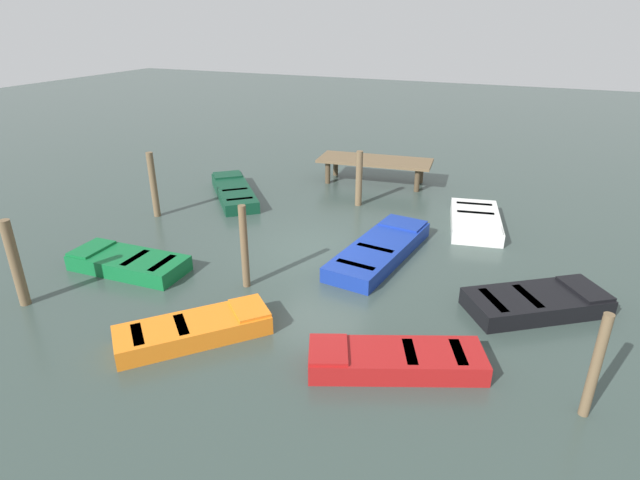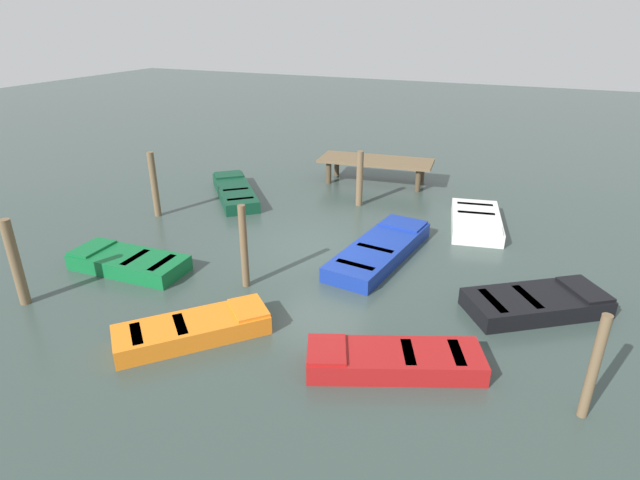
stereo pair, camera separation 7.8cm
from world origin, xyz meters
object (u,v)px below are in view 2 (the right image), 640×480
mooring_piling_mid_right (154,185)px  rowboat_white (476,221)px  rowboat_dark_green (235,191)px  mooring_piling_far_left (15,263)px  mooring_piling_far_right (594,368)px  rowboat_red (393,360)px  rowboat_green (128,262)px  mooring_piling_center (360,179)px  rowboat_orange (194,329)px  dock_segment (376,163)px  rowboat_black (537,302)px  mooring_piling_near_right (244,247)px  rowboat_blue (380,249)px

mooring_piling_mid_right → rowboat_white: bearing=17.8°
rowboat_dark_green → mooring_piling_far_left: mooring_piling_far_left is taller
mooring_piling_far_right → rowboat_red: bearing=-178.3°
rowboat_dark_green → mooring_piling_far_left: 8.38m
rowboat_white → rowboat_red: same height
rowboat_green → mooring_piling_far_left: mooring_piling_far_left is taller
rowboat_dark_green → mooring_piling_center: (4.43, 1.00, 0.74)m
rowboat_dark_green → rowboat_orange: 8.87m
rowboat_orange → mooring_piling_center: mooring_piling_center is taller
rowboat_dark_green → rowboat_red: bearing=-172.8°
dock_segment → mooring_piling_mid_right: bearing=-137.2°
mooring_piling_center → mooring_piling_far_right: 10.66m
rowboat_white → rowboat_black: bearing=13.0°
mooring_piling_center → rowboat_black: bearing=-39.7°
mooring_piling_near_right → mooring_piling_far_left: 5.06m
mooring_piling_center → mooring_piling_far_left: size_ratio=0.92×
rowboat_white → rowboat_dark_green: 8.47m
rowboat_green → rowboat_dark_green: same height
mooring_piling_near_right → mooring_piling_far_right: bearing=-12.1°
dock_segment → mooring_piling_far_left: size_ratio=2.16×
rowboat_dark_green → mooring_piling_far_right: size_ratio=1.87×
rowboat_red → rowboat_green: bearing=-31.8°
mooring_piling_near_right → mooring_piling_center: bearing=84.9°
rowboat_blue → rowboat_red: size_ratio=1.27×
dock_segment → rowboat_white: bearing=-42.3°
mooring_piling_far_right → mooring_piling_far_left: bearing=-174.3°
dock_segment → mooring_piling_near_right: bearing=-98.1°
mooring_piling_far_right → dock_segment: bearing=123.4°
rowboat_dark_green → mooring_piling_far_right: (11.29, -7.16, 0.76)m
rowboat_black → mooring_piling_mid_right: mooring_piling_mid_right is taller
rowboat_white → rowboat_red: (-0.40, -7.79, -0.00)m
mooring_piling_far_left → rowboat_orange: bearing=5.5°
rowboat_white → mooring_piling_center: mooring_piling_center is taller
rowboat_green → rowboat_black: (9.84, 2.08, -0.00)m
mooring_piling_center → mooring_piling_mid_right: 6.79m
rowboat_green → mooring_piling_center: mooring_piling_center is taller
mooring_piling_far_left → dock_segment: bearing=69.2°
dock_segment → rowboat_blue: bearing=-76.9°
mooring_piling_near_right → mooring_piling_mid_right: 5.95m
rowboat_green → rowboat_black: 10.06m
rowboat_green → rowboat_red: (7.48, -1.22, -0.00)m
rowboat_green → rowboat_black: size_ratio=0.95×
rowboat_black → mooring_piling_far_left: (-10.82, -4.37, 0.82)m
rowboat_orange → rowboat_green: bearing=104.3°
rowboat_dark_green → rowboat_black: bearing=-151.7°
dock_segment → rowboat_blue: (2.21, -6.34, -0.61)m
rowboat_dark_green → mooring_piling_far_right: mooring_piling_far_right is taller
rowboat_dark_green → rowboat_blue: (6.36, -2.66, -0.00)m
rowboat_blue → rowboat_red: bearing=-152.4°
rowboat_blue → mooring_piling_near_right: 3.93m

